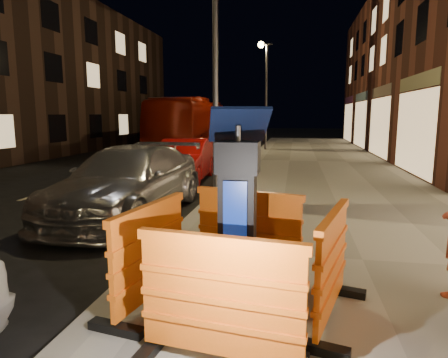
% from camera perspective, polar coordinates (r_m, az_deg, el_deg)
% --- Properties ---
extents(ground_plane, '(120.00, 120.00, 0.00)m').
position_cam_1_polar(ground_plane, '(6.46, -8.75, -10.90)').
color(ground_plane, black).
rests_on(ground_plane, ground).
extents(sidewalk, '(6.00, 60.00, 0.15)m').
position_cam_1_polar(sidewalk, '(6.19, 19.14, -11.48)').
color(sidewalk, gray).
rests_on(sidewalk, ground).
extents(kerb, '(0.30, 60.00, 0.15)m').
position_cam_1_polar(kerb, '(6.43, -8.76, -10.27)').
color(kerb, slate).
rests_on(kerb, ground).
extents(parking_kiosk, '(0.76, 0.76, 2.01)m').
position_cam_1_polar(parking_kiosk, '(4.09, 1.95, -5.75)').
color(parking_kiosk, black).
rests_on(parking_kiosk, sidewalk).
extents(barrier_front, '(1.50, 0.78, 1.12)m').
position_cam_1_polar(barrier_front, '(3.37, -0.52, -17.24)').
color(barrier_front, orange).
rests_on(barrier_front, sidewalk).
extents(barrier_back, '(1.54, 0.96, 1.12)m').
position_cam_1_polar(barrier_back, '(5.12, 3.46, -7.83)').
color(barrier_back, orange).
rests_on(barrier_back, sidewalk).
extents(barrier_kerbside, '(0.85, 1.52, 1.12)m').
position_cam_1_polar(barrier_kerbside, '(4.45, -10.49, -10.62)').
color(barrier_kerbside, orange).
rests_on(barrier_kerbside, sidewalk).
extents(barrier_bldgside, '(0.94, 1.54, 1.12)m').
position_cam_1_polar(barrier_bldgside, '(4.21, 15.12, -12.00)').
color(barrier_bldgside, orange).
rests_on(barrier_bldgside, sidewalk).
extents(car_silver, '(2.37, 5.29, 1.51)m').
position_cam_1_polar(car_silver, '(9.15, -13.34, -5.01)').
color(car_silver, '#BCBCC1').
rests_on(car_silver, ground).
extents(car_red, '(1.73, 4.33, 1.40)m').
position_cam_1_polar(car_red, '(13.41, -5.70, -0.30)').
color(car_red, '#A40B0C').
rests_on(car_red, ground).
extents(bus_doubledecker, '(3.09, 11.56, 3.20)m').
position_cam_1_polar(bus_doubledecker, '(25.85, -4.71, 4.30)').
color(bus_doubledecker, maroon).
rests_on(bus_doubledecker, ground).
extents(street_lamp_mid, '(0.12, 0.12, 6.00)m').
position_cam_1_polar(street_lamp_mid, '(8.95, -1.25, 15.26)').
color(street_lamp_mid, '#3F3F44').
rests_on(street_lamp_mid, sidewalk).
extents(street_lamp_far, '(0.12, 0.12, 6.00)m').
position_cam_1_polar(street_lamp_far, '(23.81, 6.05, 11.44)').
color(street_lamp_far, '#3F3F44').
rests_on(street_lamp_far, sidewalk).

